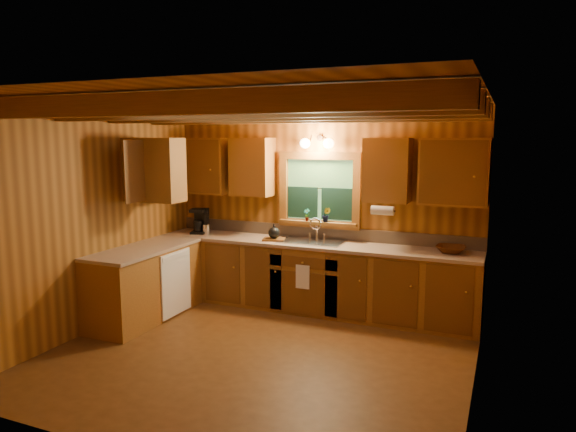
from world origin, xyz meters
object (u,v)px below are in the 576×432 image
(coffee_maker, at_px, (200,221))
(wicker_basket, at_px, (451,249))
(sink, at_px, (312,245))
(cutting_board, at_px, (274,239))

(coffee_maker, distance_m, wicker_basket, 3.40)
(sink, xyz_separation_m, coffee_maker, (-1.69, 0.00, 0.22))
(coffee_maker, bearing_deg, wicker_basket, -14.90)
(sink, height_order, wicker_basket, sink)
(cutting_board, height_order, wicker_basket, wicker_basket)
(coffee_maker, relative_size, cutting_board, 1.24)
(coffee_maker, height_order, wicker_basket, coffee_maker)
(sink, height_order, cutting_board, sink)
(cutting_board, relative_size, wicker_basket, 0.82)
(sink, bearing_deg, cutting_board, -170.01)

